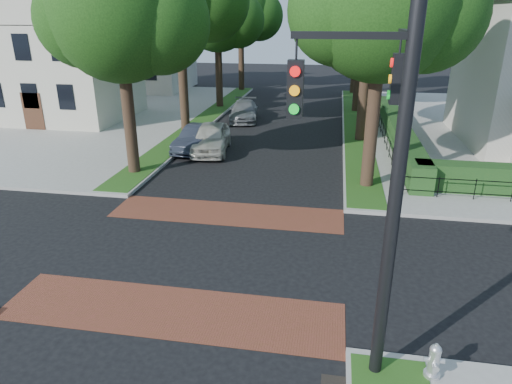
% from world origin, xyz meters
% --- Properties ---
extents(ground, '(120.00, 120.00, 0.00)m').
position_xyz_m(ground, '(0.00, 0.00, 0.00)').
color(ground, black).
rests_on(ground, ground).
extents(sidewalk_nw, '(30.00, 30.00, 0.15)m').
position_xyz_m(sidewalk_nw, '(-19.50, 19.00, 0.07)').
color(sidewalk_nw, gray).
rests_on(sidewalk_nw, ground).
extents(crosswalk_far, '(9.00, 2.20, 0.01)m').
position_xyz_m(crosswalk_far, '(0.00, 3.20, 0.01)').
color(crosswalk_far, brown).
rests_on(crosswalk_far, ground).
extents(crosswalk_near, '(9.00, 2.20, 0.01)m').
position_xyz_m(crosswalk_near, '(0.00, -3.20, 0.01)').
color(crosswalk_near, brown).
rests_on(crosswalk_near, ground).
extents(storm_drain, '(0.65, 0.45, 0.01)m').
position_xyz_m(storm_drain, '(4.30, -5.00, 0.01)').
color(storm_drain, black).
rests_on(storm_drain, ground).
extents(grass_strip_ne, '(1.60, 29.80, 0.02)m').
position_xyz_m(grass_strip_ne, '(5.40, 19.10, 0.16)').
color(grass_strip_ne, '#204D16').
rests_on(grass_strip_ne, sidewalk_ne).
extents(grass_strip_nw, '(1.60, 29.80, 0.02)m').
position_xyz_m(grass_strip_nw, '(-5.40, 19.10, 0.16)').
color(grass_strip_nw, '#204D16').
rests_on(grass_strip_nw, sidewalk_nw).
extents(tree_right_near, '(7.75, 6.67, 10.66)m').
position_xyz_m(tree_right_near, '(5.60, 7.24, 7.63)').
color(tree_right_near, black).
rests_on(tree_right_near, sidewalk_ne).
extents(tree_right_mid, '(8.25, 7.09, 11.22)m').
position_xyz_m(tree_right_mid, '(5.61, 15.25, 7.99)').
color(tree_right_mid, black).
rests_on(tree_right_mid, sidewalk_ne).
extents(tree_right_far, '(7.25, 6.23, 9.74)m').
position_xyz_m(tree_right_far, '(5.60, 24.22, 6.91)').
color(tree_right_far, black).
rests_on(tree_right_far, sidewalk_ne).
extents(tree_right_back, '(7.50, 6.45, 10.20)m').
position_xyz_m(tree_right_back, '(5.60, 33.23, 7.27)').
color(tree_right_back, black).
rests_on(tree_right_back, sidewalk_ne).
extents(tree_left_near, '(7.50, 6.45, 10.20)m').
position_xyz_m(tree_left_near, '(-5.40, 7.23, 7.27)').
color(tree_left_near, black).
rests_on(tree_left_near, sidewalk_nw).
extents(tree_left_far, '(7.00, 6.02, 9.86)m').
position_xyz_m(tree_left_far, '(-5.40, 24.22, 7.12)').
color(tree_left_far, black).
rests_on(tree_left_far, sidewalk_nw).
extents(tree_left_back, '(7.75, 6.66, 10.44)m').
position_xyz_m(tree_left_back, '(-5.40, 33.24, 7.41)').
color(tree_left_back, black).
rests_on(tree_left_back, sidewalk_nw).
extents(hedge_main_road, '(1.00, 18.00, 1.20)m').
position_xyz_m(hedge_main_road, '(7.70, 15.00, 0.75)').
color(hedge_main_road, '#17431B').
rests_on(hedge_main_road, sidewalk_ne).
extents(fence_main_road, '(0.06, 18.00, 0.90)m').
position_xyz_m(fence_main_road, '(6.90, 15.00, 0.60)').
color(fence_main_road, black).
rests_on(fence_main_road, sidewalk_ne).
extents(house_left_near, '(10.00, 9.00, 10.14)m').
position_xyz_m(house_left_near, '(-15.49, 17.99, 5.04)').
color(house_left_near, beige).
rests_on(house_left_near, sidewalk_nw).
extents(house_left_far, '(10.00, 9.00, 10.14)m').
position_xyz_m(house_left_far, '(-15.49, 31.99, 5.04)').
color(house_left_far, beige).
rests_on(house_left_far, sidewalk_nw).
extents(traffic_signal, '(2.17, 2.00, 8.00)m').
position_xyz_m(traffic_signal, '(4.89, -4.41, 4.71)').
color(traffic_signal, black).
rests_on(traffic_signal, sidewalk_se).
extents(parked_car_front, '(2.49, 4.94, 1.62)m').
position_xyz_m(parked_car_front, '(-2.82, 11.39, 0.81)').
color(parked_car_front, beige).
rests_on(parked_car_front, ground).
extents(parked_car_middle, '(2.03, 4.50, 1.43)m').
position_xyz_m(parked_car_middle, '(-3.60, 11.47, 0.72)').
color(parked_car_middle, '#202531').
rests_on(parked_car_middle, ground).
extents(parked_car_rear, '(2.54, 4.94, 1.37)m').
position_xyz_m(parked_car_rear, '(-2.61, 19.73, 0.69)').
color(parked_car_rear, gray).
rests_on(parked_car_rear, ground).
extents(fire_hydrant, '(0.44, 0.44, 0.84)m').
position_xyz_m(fire_hydrant, '(6.26, -4.61, 0.55)').
color(fire_hydrant, silver).
rests_on(fire_hydrant, sidewalk_se).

